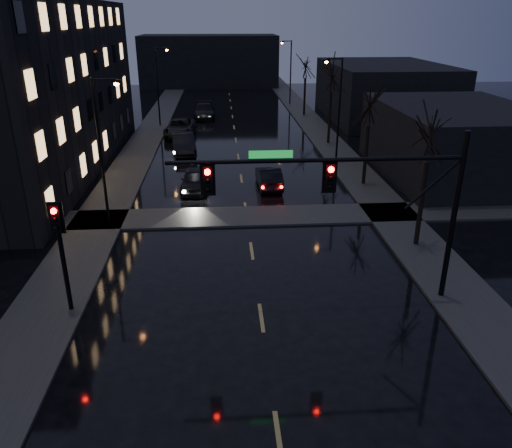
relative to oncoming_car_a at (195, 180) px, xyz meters
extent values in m
cube|color=#2D2D2B|center=(-5.30, 11.38, -0.68)|extent=(3.00, 140.00, 0.12)
cube|color=#2D2D2B|center=(11.70, 11.38, -0.68)|extent=(3.00, 140.00, 0.12)
cube|color=#2D2D2B|center=(3.20, -5.12, -0.68)|extent=(40.00, 3.00, 0.12)
cube|color=black|center=(-13.30, 6.38, 5.26)|extent=(12.00, 30.00, 12.00)
cube|color=black|center=(18.70, 2.38, 1.76)|extent=(10.00, 14.00, 5.00)
cube|color=black|center=(20.20, 24.38, 2.26)|extent=(12.00, 18.00, 6.00)
cube|color=black|center=(0.20, 54.38, 3.26)|extent=(22.00, 10.00, 8.00)
cylinder|color=black|center=(10.80, -14.62, 2.76)|extent=(0.22, 0.22, 7.00)
cylinder|color=black|center=(5.30, -14.62, 5.26)|extent=(11.00, 0.16, 0.16)
cylinder|color=black|center=(9.80, -14.62, 4.26)|extent=(2.05, 0.10, 2.05)
cube|color=#0C591E|center=(3.60, -14.62, 5.51)|extent=(1.60, 0.04, 0.28)
cube|color=black|center=(1.30, -14.62, 4.61)|extent=(0.35, 0.28, 1.05)
sphere|color=#FF0705|center=(1.30, -14.78, 4.94)|extent=(0.22, 0.22, 0.22)
cube|color=black|center=(5.80, -14.62, 4.61)|extent=(0.35, 0.28, 1.05)
sphere|color=#FF0705|center=(5.80, -14.78, 4.94)|extent=(0.22, 0.22, 0.22)
cylinder|color=black|center=(-4.30, -14.62, 1.46)|extent=(0.18, 0.18, 4.40)
cube|color=black|center=(-4.30, -14.62, 3.26)|extent=(0.35, 0.28, 1.05)
sphere|color=#FF0705|center=(-4.30, -14.78, 3.59)|extent=(0.22, 0.22, 0.22)
cylinder|color=black|center=(11.60, -9.62, 1.46)|extent=(0.24, 0.24, 4.40)
cylinder|color=black|center=(11.60, 0.38, 1.32)|extent=(0.24, 0.24, 4.12)
cylinder|color=black|center=(11.60, 12.38, 1.60)|extent=(0.24, 0.24, 4.68)
cylinder|color=black|center=(11.60, 26.38, 1.41)|extent=(0.24, 0.24, 4.29)
cylinder|color=black|center=(-4.60, -5.62, 3.26)|extent=(0.16, 0.16, 8.00)
cylinder|color=black|center=(-4.00, -5.62, 7.16)|extent=(1.20, 0.10, 0.10)
cube|color=black|center=(-3.40, -5.62, 7.06)|extent=(0.50, 0.25, 0.15)
sphere|color=orange|center=(-3.40, -5.62, 6.96)|extent=(0.28, 0.28, 0.28)
cylinder|color=black|center=(-4.60, 21.38, 3.26)|extent=(0.16, 0.16, 8.00)
cylinder|color=black|center=(-4.00, 21.38, 7.16)|extent=(1.20, 0.10, 0.10)
cube|color=black|center=(-3.40, 21.38, 7.06)|extent=(0.50, 0.25, 0.15)
sphere|color=orange|center=(-3.40, 21.38, 6.96)|extent=(0.28, 0.28, 0.28)
cylinder|color=black|center=(11.00, 6.38, 3.26)|extent=(0.16, 0.16, 8.00)
cylinder|color=black|center=(10.40, 6.38, 7.16)|extent=(1.20, 0.10, 0.10)
cube|color=black|center=(9.80, 6.38, 7.06)|extent=(0.50, 0.25, 0.15)
sphere|color=orange|center=(9.80, 6.38, 6.96)|extent=(0.28, 0.28, 0.28)
cylinder|color=black|center=(11.00, 34.38, 3.26)|extent=(0.16, 0.16, 8.00)
cylinder|color=black|center=(10.40, 34.38, 7.16)|extent=(1.20, 0.10, 0.10)
cube|color=black|center=(9.80, 34.38, 7.06)|extent=(0.50, 0.25, 0.15)
sphere|color=orange|center=(9.80, 34.38, 6.96)|extent=(0.28, 0.28, 0.28)
imported|color=black|center=(0.00, 0.00, 0.00)|extent=(1.95, 4.41, 1.48)
imported|color=black|center=(-1.37, 9.84, 0.09)|extent=(2.45, 5.25, 1.67)
imported|color=black|center=(-2.16, 16.69, 0.06)|extent=(2.96, 5.89, 1.60)
imported|color=black|center=(-0.01, 25.79, 0.08)|extent=(2.50, 5.74, 1.65)
imported|color=black|center=(5.00, 0.36, -0.04)|extent=(1.62, 4.32, 1.41)
camera|label=1|loc=(1.83, -32.07, 10.12)|focal=35.00mm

